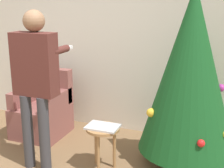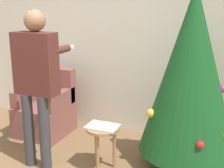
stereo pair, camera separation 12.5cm
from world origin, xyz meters
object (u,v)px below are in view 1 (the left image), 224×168
at_px(side_stool, 103,135).
at_px(armchair, 43,111).
at_px(christmas_tree, 190,71).
at_px(person_standing, 35,75).

bearing_deg(side_stool, armchair, 153.40).
relative_size(christmas_tree, person_standing, 1.16).
bearing_deg(armchair, person_standing, -59.20).
height_order(christmas_tree, side_stool, christmas_tree).
xyz_separation_m(christmas_tree, side_stool, (-0.84, -0.43, -0.70)).
xyz_separation_m(armchair, side_stool, (1.16, -0.58, 0.08)).
height_order(christmas_tree, armchair, christmas_tree).
relative_size(christmas_tree, side_stool, 4.10).
relative_size(christmas_tree, armchair, 2.24).
distance_m(armchair, side_stool, 1.29).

